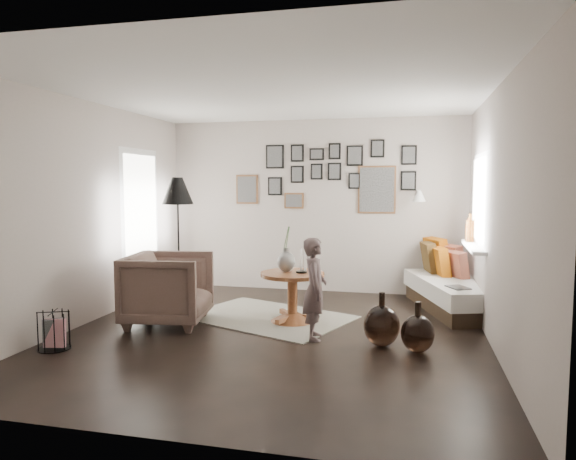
% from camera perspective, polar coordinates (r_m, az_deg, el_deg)
% --- Properties ---
extents(ground, '(4.80, 4.80, 0.00)m').
position_cam_1_polar(ground, '(5.70, -1.68, -11.52)').
color(ground, black).
rests_on(ground, ground).
extents(wall_back, '(4.50, 0.00, 4.50)m').
position_cam_1_polar(wall_back, '(7.81, 2.85, 2.68)').
color(wall_back, '#AA9E95').
rests_on(wall_back, ground).
extents(wall_front, '(4.50, 0.00, 4.50)m').
position_cam_1_polar(wall_front, '(3.22, -12.82, -0.91)').
color(wall_front, '#AA9E95').
rests_on(wall_front, ground).
extents(wall_left, '(0.00, 4.80, 4.80)m').
position_cam_1_polar(wall_left, '(6.43, -21.48, 1.81)').
color(wall_left, '#AA9E95').
rests_on(wall_left, ground).
extents(wall_right, '(0.00, 4.80, 4.80)m').
position_cam_1_polar(wall_right, '(5.35, 22.26, 1.19)').
color(wall_right, '#AA9E95').
rests_on(wall_right, ground).
extents(ceiling, '(4.80, 4.80, 0.00)m').
position_cam_1_polar(ceiling, '(5.55, -1.75, 15.17)').
color(ceiling, white).
rests_on(ceiling, wall_back).
extents(door_left, '(0.00, 2.14, 2.14)m').
position_cam_1_polar(door_left, '(7.45, -16.07, 0.44)').
color(door_left, white).
rests_on(door_left, wall_left).
extents(window_right, '(0.15, 1.32, 1.30)m').
position_cam_1_polar(window_right, '(6.70, 19.74, -1.18)').
color(window_right, white).
rests_on(window_right, wall_right).
extents(gallery_wall, '(2.74, 0.03, 1.08)m').
position_cam_1_polar(gallery_wall, '(7.74, 4.94, 5.92)').
color(gallery_wall, brown).
rests_on(gallery_wall, wall_back).
extents(wall_sconce, '(0.18, 0.36, 0.16)m').
position_cam_1_polar(wall_sconce, '(7.41, 14.36, 3.65)').
color(wall_sconce, white).
rests_on(wall_sconce, wall_back).
extents(rug, '(2.25, 1.93, 0.01)m').
position_cam_1_polar(rug, '(6.39, -2.28, -9.63)').
color(rug, beige).
rests_on(rug, ground).
extents(pedestal_table, '(0.76, 0.76, 0.59)m').
position_cam_1_polar(pedestal_table, '(6.12, 0.49, -7.68)').
color(pedestal_table, brown).
rests_on(pedestal_table, ground).
extents(vase, '(0.22, 0.22, 0.54)m').
position_cam_1_polar(vase, '(6.07, -0.20, -3.13)').
color(vase, black).
rests_on(vase, pedestal_table).
extents(candles, '(0.13, 0.13, 0.28)m').
position_cam_1_polar(candles, '(6.02, 1.52, -3.49)').
color(candles, black).
rests_on(candles, pedestal_table).
extents(daybed, '(1.27, 1.94, 0.88)m').
position_cam_1_polar(daybed, '(7.08, 17.90, -6.17)').
color(daybed, black).
rests_on(daybed, ground).
extents(magazine_on_daybed, '(0.30, 0.33, 0.01)m').
position_cam_1_polar(magazine_on_daybed, '(6.43, 18.37, -6.07)').
color(magazine_on_daybed, black).
rests_on(magazine_on_daybed, daybed).
extents(armchair, '(1.05, 1.03, 0.84)m').
position_cam_1_polar(armchair, '(6.17, -13.16, -6.35)').
color(armchair, brown).
rests_on(armchair, ground).
extents(armchair_cushion, '(0.42, 0.43, 0.17)m').
position_cam_1_polar(armchair_cushion, '(6.19, -12.71, -5.73)').
color(armchair_cushion, silver).
rests_on(armchair_cushion, armchair).
extents(floor_lamp, '(0.40, 0.40, 1.72)m').
position_cam_1_polar(floor_lamp, '(6.76, -12.16, 3.73)').
color(floor_lamp, black).
rests_on(floor_lamp, ground).
extents(magazine_basket, '(0.39, 0.39, 0.37)m').
position_cam_1_polar(magazine_basket, '(5.67, -24.58, -10.15)').
color(magazine_basket, black).
rests_on(magazine_basket, ground).
extents(demijohn_large, '(0.37, 0.37, 0.55)m').
position_cam_1_polar(demijohn_large, '(5.33, 10.36, -10.39)').
color(demijohn_large, black).
rests_on(demijohn_large, ground).
extents(demijohn_small, '(0.32, 0.32, 0.50)m').
position_cam_1_polar(demijohn_small, '(5.22, 14.19, -11.08)').
color(demijohn_small, black).
rests_on(demijohn_small, ground).
extents(child, '(0.33, 0.43, 1.08)m').
position_cam_1_polar(child, '(5.41, 3.00, -6.54)').
color(child, '#534242').
rests_on(child, ground).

